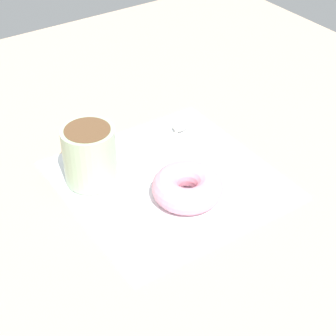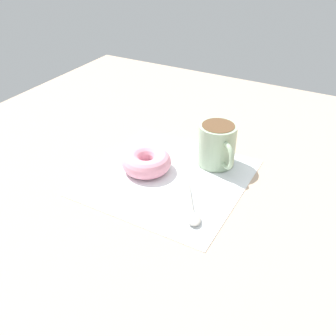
% 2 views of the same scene
% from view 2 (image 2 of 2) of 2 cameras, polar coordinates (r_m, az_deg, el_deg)
% --- Properties ---
extents(ground_plane, '(1.20, 1.20, 0.02)m').
position_cam_2_polar(ground_plane, '(0.74, 0.63, -2.81)').
color(ground_plane, tan).
extents(napkin, '(0.30, 0.30, 0.00)m').
position_cam_2_polar(napkin, '(0.75, 0.00, -1.37)').
color(napkin, white).
rests_on(napkin, ground_plane).
extents(coffee_cup, '(0.09, 0.09, 0.09)m').
position_cam_2_polar(coffee_cup, '(0.77, 7.52, 3.61)').
color(coffee_cup, '#9EB793').
rests_on(coffee_cup, napkin).
extents(donut, '(0.10, 0.10, 0.04)m').
position_cam_2_polar(donut, '(0.76, -3.31, 0.99)').
color(donut, pink).
rests_on(donut, napkin).
extents(spoon, '(0.08, 0.12, 0.01)m').
position_cam_2_polar(spoon, '(0.66, 3.80, -6.78)').
color(spoon, '#B7B2A8').
rests_on(spoon, napkin).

